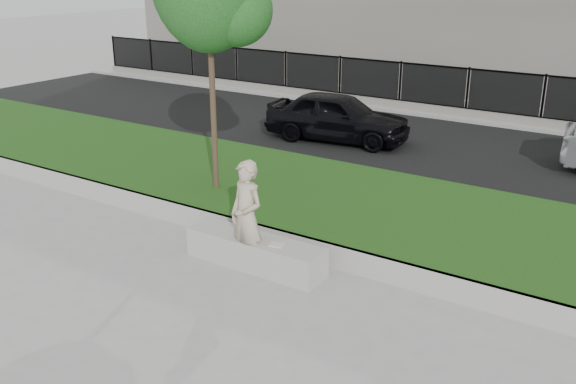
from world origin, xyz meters
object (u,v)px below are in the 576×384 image
Objects in this scene: stone_bench at (255,252)px; car_dark at (338,117)px; book at (277,245)px; man at (247,216)px.

stone_bench is 7.70m from car_dark.
book is (0.45, -0.05, 0.25)m from stone_bench.
book is 7.90m from car_dark.
car_dark is (-2.52, 7.40, -0.20)m from man.
man is 0.64m from book.
book is at bearing 26.62° from man.
stone_bench is at bearing 89.79° from man.
man reaches higher than book.
stone_bench is at bearing 160.73° from book.
stone_bench is 0.67m from man.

